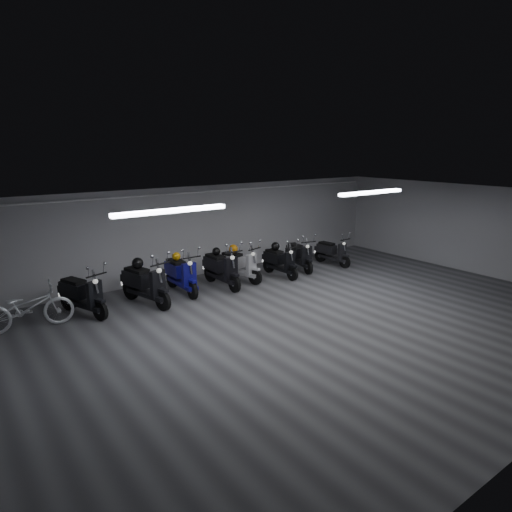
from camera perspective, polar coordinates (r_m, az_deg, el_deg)
floor at (r=10.56m, az=7.33°, el=-8.37°), size 14.00×10.00×0.01m
ceiling at (r=9.85m, az=7.84°, el=6.94°), size 14.00×10.00×0.01m
back_wall at (r=14.07m, az=-6.59°, el=3.28°), size 14.00×0.01×2.80m
right_wall at (r=15.70m, az=26.51°, el=3.01°), size 0.01×10.00×2.80m
fluor_strip_left at (r=8.98m, az=-10.85°, el=5.72°), size 2.40×0.18×0.08m
fluor_strip_right at (r=12.73m, az=14.56°, el=7.90°), size 2.40×0.18×0.08m
conduit at (r=13.82m, az=-6.56°, el=8.20°), size 13.60×0.05×0.05m
scooter_0 at (r=11.42m, az=-21.43°, el=-3.84°), size 1.22×1.94×1.37m
scooter_3 at (r=11.65m, az=-14.04°, el=-2.65°), size 1.15×2.09×1.48m
scooter_4 at (r=12.38m, az=-9.59°, el=-1.58°), size 0.66×1.91×1.42m
scooter_5 at (r=12.79m, az=-4.45°, el=-0.89°), size 0.69×1.94×1.43m
scooter_6 at (r=13.34m, az=-2.11°, el=-0.45°), size 1.04×1.89×1.34m
scooter_7 at (r=13.82m, az=3.12°, el=-0.08°), size 0.61×1.73×1.27m
scooter_8 at (r=14.61m, az=5.61°, el=0.69°), size 0.94×1.83×1.30m
scooter_9 at (r=15.37m, az=9.82°, el=1.04°), size 0.67×1.66×1.20m
bicycle at (r=11.09m, az=-27.37°, el=-5.36°), size 1.97×0.87×1.24m
helmet_0 at (r=11.78m, az=-14.95°, el=-0.89°), size 0.29×0.29×0.29m
helmet_1 at (r=13.93m, az=2.50°, el=1.25°), size 0.27×0.27×0.27m
helmet_2 at (r=12.94m, az=-5.12°, el=0.60°), size 0.24×0.24×0.24m
helmet_3 at (r=13.43m, az=-2.92°, el=0.92°), size 0.27×0.27×0.27m
helmet_4 at (r=12.54m, az=-10.18°, el=-0.05°), size 0.23×0.23×0.23m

